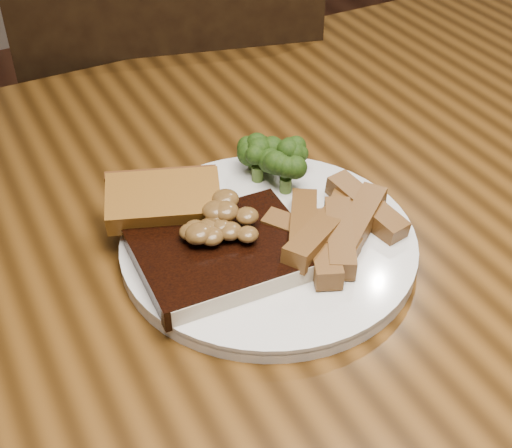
{
  "coord_description": "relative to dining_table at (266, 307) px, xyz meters",
  "views": [
    {
      "loc": [
        -0.26,
        -0.48,
        1.21
      ],
      "look_at": [
        -0.01,
        -0.0,
        0.78
      ],
      "focal_mm": 50.0,
      "sensor_mm": 36.0,
      "label": 1
    }
  ],
  "objects": [
    {
      "name": "broccoli_cluster",
      "position": [
        0.06,
        0.08,
        0.12
      ],
      "size": [
        0.07,
        0.07,
        0.04
      ],
      "primitive_type": null,
      "color": "#243B0D",
      "rests_on": "plate"
    },
    {
      "name": "steak_bone",
      "position": [
        -0.06,
        -0.07,
        0.11
      ],
      "size": [
        0.15,
        0.02,
        0.02
      ],
      "primitive_type": "cube",
      "rotation": [
        0.0,
        0.0,
        -0.05
      ],
      "color": "#BEB093",
      "rests_on": "plate"
    },
    {
      "name": "chair_far",
      "position": [
        0.12,
        0.57,
        -0.13
      ],
      "size": [
        0.55,
        0.55,
        0.96
      ],
      "rotation": [
        0.0,
        0.0,
        2.88
      ],
      "color": "black",
      "rests_on": "ground"
    },
    {
      "name": "plate",
      "position": [
        -0.0,
        -0.01,
        0.1
      ],
      "size": [
        0.35,
        0.35,
        0.01
      ],
      "primitive_type": "cylinder",
      "rotation": [
        0.0,
        0.0,
        -0.26
      ],
      "color": "silver",
      "rests_on": "dining_table"
    },
    {
      "name": "potato_wedges",
      "position": [
        0.07,
        -0.02,
        0.12
      ],
      "size": [
        0.12,
        0.12,
        0.02
      ],
      "primitive_type": null,
      "color": "brown",
      "rests_on": "plate"
    },
    {
      "name": "steak",
      "position": [
        -0.06,
        -0.02,
        0.12
      ],
      "size": [
        0.16,
        0.13,
        0.02
      ],
      "primitive_type": "cube",
      "rotation": [
        0.0,
        0.0,
        -0.05
      ],
      "color": "black",
      "rests_on": "plate"
    },
    {
      "name": "dining_table",
      "position": [
        0.0,
        0.0,
        0.0
      ],
      "size": [
        1.6,
        0.9,
        0.75
      ],
      "color": "#4E2F0F",
      "rests_on": "ground"
    },
    {
      "name": "mushroom_pile",
      "position": [
        -0.05,
        -0.01,
        0.14
      ],
      "size": [
        0.07,
        0.07,
        0.03
      ],
      "primitive_type": null,
      "color": "brown",
      "rests_on": "steak"
    },
    {
      "name": "garlic_bread",
      "position": [
        -0.08,
        0.06,
        0.12
      ],
      "size": [
        0.12,
        0.1,
        0.02
      ],
      "primitive_type": "cube",
      "rotation": [
        0.0,
        0.0,
        -0.36
      ],
      "color": "brown",
      "rests_on": "plate"
    }
  ]
}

